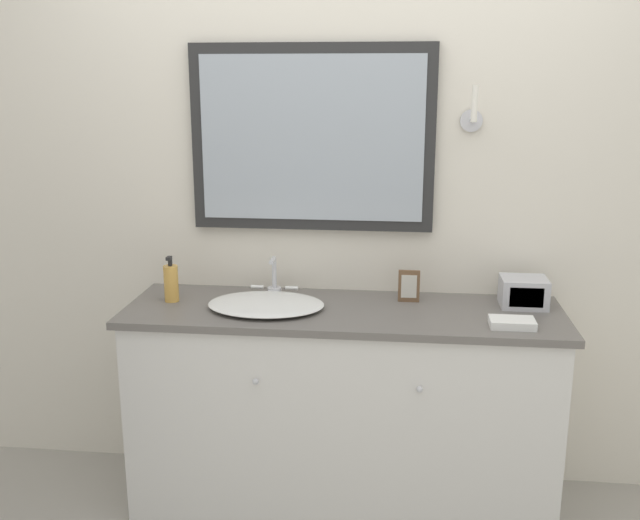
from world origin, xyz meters
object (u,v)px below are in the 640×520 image
object	(u,v)px
soap_bottle	(171,283)
picture_frame	(409,286)
appliance_box	(524,292)
sink_basin	(266,303)

from	to	relation	value
soap_bottle	picture_frame	world-z (taller)	soap_bottle
soap_bottle	appliance_box	world-z (taller)	soap_bottle
picture_frame	appliance_box	bearing A→B (deg)	-0.90
sink_basin	picture_frame	xyz separation A→B (m)	(0.57, 0.15, 0.05)
sink_basin	appliance_box	bearing A→B (deg)	7.63
sink_basin	picture_frame	world-z (taller)	sink_basin
sink_basin	appliance_box	distance (m)	1.04
sink_basin	picture_frame	distance (m)	0.59
picture_frame	soap_bottle	bearing A→B (deg)	-174.13
picture_frame	sink_basin	bearing A→B (deg)	-165.70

